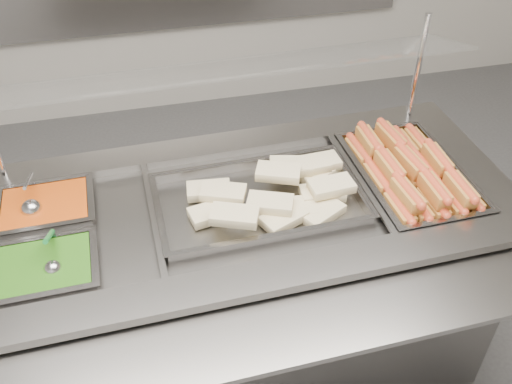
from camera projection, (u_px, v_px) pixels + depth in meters
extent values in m
cube|color=slate|center=(244.00, 290.00, 2.22)|extent=(1.81, 0.79, 0.87)
cube|color=gray|center=(270.00, 277.00, 1.67)|extent=(1.88, 0.17, 0.03)
cube|color=gray|center=(220.00, 145.00, 2.19)|extent=(1.88, 0.17, 0.03)
cube|color=gray|center=(471.00, 163.00, 2.10)|extent=(0.14, 0.57, 0.03)
cube|color=black|center=(242.00, 227.00, 2.00)|extent=(1.63, 0.61, 0.02)
cube|color=gray|center=(360.00, 180.00, 2.01)|extent=(0.03, 0.57, 0.01)
cube|color=gray|center=(153.00, 215.00, 1.86)|extent=(0.03, 0.57, 0.01)
cube|color=gray|center=(286.00, 329.00, 1.57)|extent=(1.80, 0.29, 0.02)
cylinder|color=slate|center=(511.00, 253.00, 1.84)|extent=(0.03, 0.26, 0.02)
cylinder|color=silver|center=(418.00, 69.00, 2.18)|extent=(0.02, 0.02, 0.44)
cube|color=silver|center=(225.00, 70.00, 1.83)|extent=(1.65, 0.33, 0.09)
cube|color=#BB3B0A|center=(47.00, 213.00, 1.93)|extent=(0.28, 0.23, 0.09)
cube|color=#1E5C0E|center=(46.00, 275.00, 1.71)|extent=(0.28, 0.23, 0.09)
cube|color=#AF7124|center=(399.00, 211.00, 1.90)|extent=(0.06, 0.15, 0.05)
cylinder|color=#C23E22|center=(400.00, 206.00, 1.89)|extent=(0.04, 0.17, 0.03)
cube|color=#AF7124|center=(377.00, 180.00, 2.03)|extent=(0.06, 0.15, 0.05)
cylinder|color=#C23E22|center=(378.00, 175.00, 2.02)|extent=(0.04, 0.17, 0.03)
cube|color=#AF7124|center=(358.00, 153.00, 2.16)|extent=(0.06, 0.15, 0.05)
cylinder|color=#C23E22|center=(359.00, 148.00, 2.15)|extent=(0.04, 0.17, 0.03)
cube|color=#AF7124|center=(416.00, 208.00, 1.91)|extent=(0.06, 0.15, 0.05)
cylinder|color=#C23E22|center=(417.00, 203.00, 1.90)|extent=(0.04, 0.17, 0.03)
cube|color=#AF7124|center=(393.00, 177.00, 2.04)|extent=(0.05, 0.15, 0.05)
cylinder|color=#C23E22|center=(394.00, 172.00, 2.03)|extent=(0.03, 0.16, 0.03)
cube|color=#AF7124|center=(373.00, 150.00, 2.17)|extent=(0.06, 0.15, 0.05)
cylinder|color=#C23E22|center=(374.00, 145.00, 2.16)|extent=(0.03, 0.17, 0.03)
cube|color=#AF7124|center=(433.00, 205.00, 1.93)|extent=(0.06, 0.15, 0.05)
cylinder|color=#C23E22|center=(434.00, 200.00, 1.91)|extent=(0.04, 0.17, 0.03)
cube|color=#AF7124|center=(409.00, 175.00, 2.06)|extent=(0.05, 0.15, 0.05)
cylinder|color=#C23E22|center=(410.00, 170.00, 2.04)|extent=(0.03, 0.16, 0.03)
cube|color=#AF7124|center=(388.00, 148.00, 2.19)|extent=(0.05, 0.15, 0.05)
cylinder|color=#C23E22|center=(389.00, 143.00, 2.17)|extent=(0.03, 0.16, 0.03)
cube|color=#AF7124|center=(449.00, 202.00, 1.94)|extent=(0.06, 0.15, 0.05)
cylinder|color=#C23E22|center=(451.00, 197.00, 1.93)|extent=(0.04, 0.17, 0.03)
cube|color=#AF7124|center=(425.00, 171.00, 2.07)|extent=(0.05, 0.15, 0.05)
cylinder|color=#C23E22|center=(426.00, 167.00, 2.06)|extent=(0.03, 0.16, 0.03)
cube|color=#AF7124|center=(403.00, 145.00, 2.20)|extent=(0.05, 0.15, 0.05)
cylinder|color=#C23E22|center=(404.00, 141.00, 2.19)|extent=(0.03, 0.16, 0.03)
cube|color=#AF7124|center=(466.00, 199.00, 1.95)|extent=(0.06, 0.15, 0.05)
cylinder|color=#C23E22|center=(467.00, 194.00, 1.94)|extent=(0.04, 0.17, 0.03)
cube|color=#AF7124|center=(440.00, 169.00, 2.08)|extent=(0.06, 0.15, 0.05)
cylinder|color=#C23E22|center=(442.00, 164.00, 2.07)|extent=(0.04, 0.17, 0.03)
cube|color=#AF7124|center=(418.00, 143.00, 2.21)|extent=(0.06, 0.15, 0.05)
cylinder|color=#C23E22|center=(419.00, 138.00, 2.20)|extent=(0.03, 0.17, 0.03)
cube|color=#AF7124|center=(407.00, 195.00, 1.89)|extent=(0.06, 0.15, 0.05)
cylinder|color=#C23E22|center=(409.00, 190.00, 1.87)|extent=(0.04, 0.17, 0.03)
cube|color=#AF7124|center=(389.00, 167.00, 2.01)|extent=(0.06, 0.15, 0.05)
cylinder|color=#C23E22|center=(390.00, 162.00, 1.99)|extent=(0.04, 0.17, 0.03)
cube|color=#AF7124|center=(369.00, 141.00, 2.13)|extent=(0.05, 0.15, 0.05)
cylinder|color=#C23E22|center=(370.00, 136.00, 2.12)|extent=(0.03, 0.16, 0.03)
cube|color=#AF7124|center=(434.00, 191.00, 1.90)|extent=(0.05, 0.15, 0.05)
cylinder|color=#C23E22|center=(436.00, 186.00, 1.89)|extent=(0.03, 0.16, 0.03)
cube|color=#AF7124|center=(410.00, 163.00, 2.02)|extent=(0.07, 0.15, 0.05)
cylinder|color=#C23E22|center=(411.00, 158.00, 2.01)|extent=(0.05, 0.17, 0.03)
cube|color=#AF7124|center=(390.00, 137.00, 2.15)|extent=(0.07, 0.15, 0.05)
cylinder|color=#C23E22|center=(391.00, 133.00, 2.14)|extent=(0.05, 0.17, 0.03)
cube|color=#AF7124|center=(460.00, 190.00, 1.91)|extent=(0.05, 0.15, 0.05)
cylinder|color=#C23E22|center=(462.00, 185.00, 1.89)|extent=(0.03, 0.16, 0.03)
cube|color=#AF7124|center=(437.00, 160.00, 2.04)|extent=(0.06, 0.15, 0.05)
cylinder|color=#C23E22|center=(438.00, 155.00, 2.02)|extent=(0.03, 0.17, 0.03)
cube|color=beige|center=(322.00, 193.00, 1.95)|extent=(0.16, 0.10, 0.03)
cube|color=beige|center=(295.00, 209.00, 1.90)|extent=(0.16, 0.11, 0.03)
cube|color=beige|center=(282.00, 208.00, 1.90)|extent=(0.16, 0.10, 0.03)
cube|color=beige|center=(322.00, 213.00, 1.89)|extent=(0.17, 0.15, 0.03)
cube|color=beige|center=(209.00, 190.00, 1.97)|extent=(0.16, 0.10, 0.03)
cube|color=beige|center=(319.00, 173.00, 2.05)|extent=(0.17, 0.15, 0.03)
cube|color=beige|center=(212.00, 213.00, 1.88)|extent=(0.16, 0.11, 0.03)
cube|color=beige|center=(284.00, 218.00, 1.86)|extent=(0.17, 0.14, 0.03)
cube|color=beige|center=(319.00, 163.00, 2.05)|extent=(0.15, 0.09, 0.03)
cube|color=beige|center=(223.00, 193.00, 1.91)|extent=(0.17, 0.13, 0.03)
cube|color=beige|center=(331.00, 186.00, 1.93)|extent=(0.16, 0.10, 0.03)
cube|color=beige|center=(291.00, 166.00, 2.02)|extent=(0.17, 0.12, 0.03)
cube|color=beige|center=(308.00, 166.00, 2.03)|extent=(0.15, 0.09, 0.03)
cube|color=beige|center=(270.00, 203.00, 1.87)|extent=(0.17, 0.13, 0.03)
cube|color=beige|center=(234.00, 216.00, 1.78)|extent=(0.17, 0.13, 0.03)
cube|color=beige|center=(278.00, 172.00, 1.95)|extent=(0.17, 0.14, 0.03)
sphere|color=#B5B5BA|center=(32.00, 210.00, 1.88)|extent=(0.07, 0.07, 0.07)
cylinder|color=#B5B5BA|center=(28.00, 181.00, 1.90)|extent=(0.02, 0.17, 0.08)
sphere|color=#B5B5BA|center=(53.00, 269.00, 1.68)|extent=(0.06, 0.06, 0.06)
cylinder|color=#157B32|center=(49.00, 236.00, 1.70)|extent=(0.02, 0.14, 0.10)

